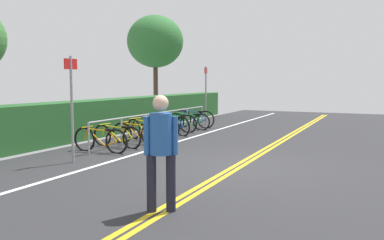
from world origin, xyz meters
name	(u,v)px	position (x,y,z in m)	size (l,w,h in m)	color
ground_plane	(238,167)	(0.00, 0.00, -0.03)	(33.47, 10.60, 0.05)	#2B2B2D
centre_line_yellow_inner	(241,167)	(0.00, -0.08, 0.00)	(30.13, 0.10, 0.00)	gold
centre_line_yellow_outer	(235,166)	(0.00, 0.08, 0.00)	(30.13, 0.10, 0.00)	gold
bike_lane_stripe_white	(129,156)	(0.00, 2.87, 0.00)	(30.13, 0.12, 0.00)	white
bike_rack	(159,119)	(3.30, 3.90, 0.63)	(7.23, 0.05, 0.85)	#9EA0A5
bicycle_0	(100,140)	(0.15, 3.88, 0.33)	(0.46, 1.69, 0.70)	black
bicycle_1	(117,136)	(1.02, 3.98, 0.32)	(0.46, 1.75, 0.68)	black
bicycle_2	(136,133)	(1.75, 3.79, 0.32)	(0.46, 1.64, 0.69)	black
bicycle_3	(144,130)	(2.50, 4.00, 0.33)	(0.67, 1.67, 0.72)	black
bicycle_4	(156,127)	(3.28, 4.01, 0.34)	(0.56, 1.63, 0.73)	black
bicycle_5	(173,125)	(4.07, 3.78, 0.34)	(0.67, 1.62, 0.73)	black
bicycle_6	(176,123)	(4.79, 4.02, 0.33)	(0.46, 1.65, 0.71)	black
bicycle_7	(189,121)	(5.61, 3.91, 0.32)	(0.46, 1.70, 0.70)	black
bicycle_8	(194,119)	(6.37, 4.02, 0.35)	(0.46, 1.71, 0.75)	black
pedestrian	(161,145)	(-3.42, 0.01, 0.97)	(0.32, 0.44, 1.69)	#1E1E2D
sign_post_near	(72,99)	(-1.21, 3.60, 1.46)	(0.36, 0.07, 2.45)	gray
sign_post_far	(206,90)	(7.48, 4.00, 1.49)	(0.36, 0.07, 2.50)	gray
hedge_backdrop	(129,113)	(4.80, 6.10, 0.62)	(16.18, 1.06, 1.23)	#235626
tree_mid	(155,42)	(10.31, 8.12, 3.94)	(2.96, 2.96, 5.33)	#473323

